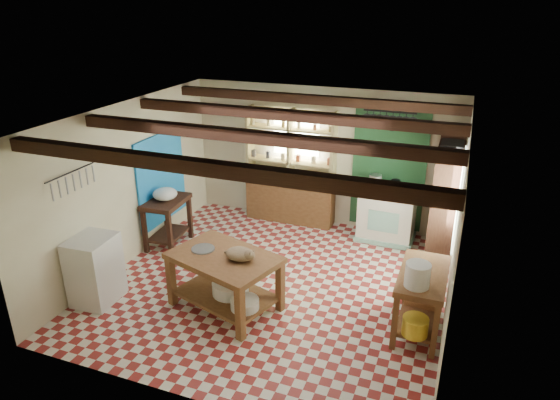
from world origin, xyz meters
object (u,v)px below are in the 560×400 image
at_px(stove, 387,215).
at_px(prep_table, 168,222).
at_px(right_counter, 420,301).
at_px(work_table, 225,282).
at_px(white_cabinet, 95,270).
at_px(cat, 240,254).

relative_size(stove, prep_table, 1.12).
distance_m(prep_table, right_counter, 4.47).
distance_m(stove, right_counter, 2.63).
distance_m(work_table, white_cabinet, 1.87).
xyz_separation_m(stove, cat, (-1.49, -2.96, 0.43)).
height_order(stove, prep_table, stove).
height_order(work_table, cat, cat).
height_order(stove, cat, cat).
xyz_separation_m(prep_table, right_counter, (4.38, -0.91, -0.01)).
distance_m(white_cabinet, cat, 2.15).
bearing_deg(work_table, right_counter, 26.97).
xyz_separation_m(work_table, stove, (1.75, 2.94, 0.06)).
bearing_deg(right_counter, white_cabinet, -167.41).
xyz_separation_m(white_cabinet, right_counter, (4.40, 0.93, -0.07)).
distance_m(work_table, stove, 3.42).
bearing_deg(prep_table, cat, -37.99).
distance_m(right_counter, cat, 2.43).
height_order(prep_table, right_counter, prep_table).
height_order(prep_table, white_cabinet, white_cabinet).
bearing_deg(prep_table, right_counter, -15.57).
bearing_deg(right_counter, stove, 109.40).
bearing_deg(cat, prep_table, 152.98).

